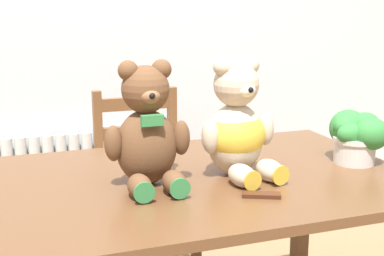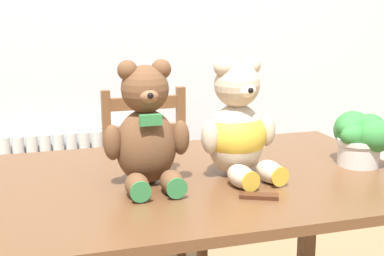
# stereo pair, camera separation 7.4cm
# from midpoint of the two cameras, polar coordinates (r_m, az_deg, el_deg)

# --- Properties ---
(wall_back) EXTENTS (8.00, 0.04, 2.60)m
(wall_back) POSITION_cam_midpoint_polar(r_m,az_deg,el_deg) (2.89, -8.01, 12.57)
(wall_back) COLOR silver
(wall_back) RESTS_ON ground_plane
(radiator) EXTENTS (0.74, 0.10, 0.66)m
(radiator) POSITION_cam_midpoint_polar(r_m,az_deg,el_deg) (2.98, -11.74, -7.30)
(radiator) COLOR silver
(radiator) RESTS_ON ground_plane
(dining_table) EXTENTS (1.53, 0.90, 0.78)m
(dining_table) POSITION_cam_midpoint_polar(r_m,az_deg,el_deg) (1.74, -0.53, -8.40)
(dining_table) COLOR brown
(dining_table) RESTS_ON ground_plane
(wooden_chair_behind) EXTENTS (0.40, 0.39, 0.93)m
(wooden_chair_behind) POSITION_cam_midpoint_polar(r_m,az_deg,el_deg) (2.54, -3.55, -6.63)
(wooden_chair_behind) COLOR brown
(wooden_chair_behind) RESTS_ON ground_plane
(teddy_bear_left) EXTENTS (0.27, 0.26, 0.38)m
(teddy_bear_left) POSITION_cam_midpoint_polar(r_m,az_deg,el_deg) (1.62, -3.57, -0.44)
(teddy_bear_left) COLOR brown
(teddy_bear_left) RESTS_ON dining_table
(teddy_bear_right) EXTENTS (0.27, 0.29, 0.38)m
(teddy_bear_right) POSITION_cam_midpoint_polar(r_m,az_deg,el_deg) (1.71, 6.11, -0.10)
(teddy_bear_right) COLOR beige
(teddy_bear_right) RESTS_ON dining_table
(potted_plant) EXTENTS (0.18, 0.21, 0.18)m
(potted_plant) POSITION_cam_midpoint_polar(r_m,az_deg,el_deg) (1.93, 18.60, -0.88)
(potted_plant) COLOR beige
(potted_plant) RESTS_ON dining_table
(chocolate_bar) EXTENTS (0.12, 0.08, 0.01)m
(chocolate_bar) POSITION_cam_midpoint_polar(r_m,az_deg,el_deg) (1.56, 8.51, -7.20)
(chocolate_bar) COLOR #472314
(chocolate_bar) RESTS_ON dining_table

